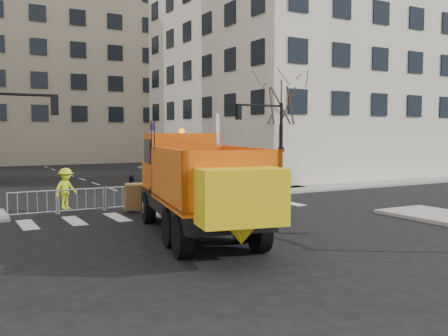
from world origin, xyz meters
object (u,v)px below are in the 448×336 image
cop_b (180,192)px  worker (66,189)px  cop_c (132,193)px  cop_a (184,189)px  newspaper_box (226,191)px  plow_truck (198,182)px

cop_b → worker: 5.18m
cop_c → worker: size_ratio=0.89×
cop_a → newspaper_box: (2.10, -0.50, -0.14)m
cop_a → worker: 5.50m
cop_b → plow_truck: bearing=101.5°
cop_a → newspaper_box: cop_a is taller
newspaper_box → plow_truck: bearing=-115.9°
plow_truck → cop_c: (-0.12, 6.60, -1.08)m
cop_a → cop_b: cop_b is taller
plow_truck → cop_a: 7.37m
cop_a → newspaper_box: 2.17m
plow_truck → cop_b: bearing=-5.9°
cop_b → worker: (-4.38, 2.77, 0.11)m
plow_truck → worker: plow_truck is taller
cop_a → cop_c: bearing=3.4°
plow_truck → cop_a: plow_truck is taller
cop_a → worker: bearing=-10.6°
cop_a → cop_c: size_ratio=1.01×
plow_truck → newspaper_box: bearing=-25.2°
cop_a → worker: (-5.42, 0.89, 0.24)m
cop_c → worker: bearing=-65.1°
cop_c → newspaper_box: (4.80, -0.28, -0.13)m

